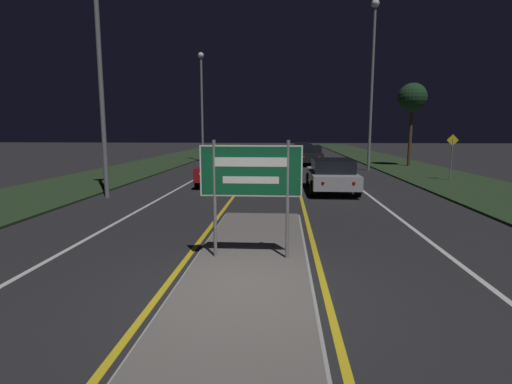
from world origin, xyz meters
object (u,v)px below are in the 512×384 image
car_receding_3 (302,147)px  car_approaching_0 (220,169)px  warning_sign (452,153)px  car_receding_2 (303,151)px  highway_sign (251,176)px  streetlight_left_far (202,95)px  car_receding_1 (310,155)px  car_receding_0 (332,174)px  streetlight_right_near (373,66)px

car_receding_3 → car_approaching_0: size_ratio=1.13×
warning_sign → car_receding_2: bearing=111.7°
highway_sign → car_receding_3: size_ratio=0.50×
streetlight_left_far → car_receding_3: streetlight_left_far is taller
car_receding_1 → car_receding_2: 7.61m
highway_sign → car_receding_0: bearing=74.1°
car_receding_0 → warning_sign: warning_sign is taller
highway_sign → streetlight_left_far: size_ratio=0.26×
highway_sign → streetlight_left_far: (-6.18, 25.73, 3.79)m
streetlight_left_far → warning_sign: streetlight_left_far is taller
streetlight_left_far → car_receding_1: (8.85, -2.41, -4.76)m
car_receding_2 → car_approaching_0: car_receding_2 is taller
car_receding_0 → car_receding_3: bearing=90.1°
streetlight_left_far → warning_sign: size_ratio=3.77×
highway_sign → warning_sign: 16.50m
streetlight_left_far → streetlight_right_near: bearing=-26.8°
car_receding_1 → car_receding_3: 15.35m
car_receding_1 → warning_sign: (6.70, -9.73, 0.72)m
car_receding_3 → car_approaching_0: 27.47m
streetlight_right_near → warning_sign: size_ratio=4.56×
car_receding_3 → car_receding_2: bearing=-91.8°
car_receding_0 → warning_sign: (6.62, 3.90, 0.76)m
streetlight_left_far → warning_sign: (15.55, -12.15, -4.04)m
car_receding_0 → car_approaching_0: car_receding_0 is taller
highway_sign → streetlight_right_near: 21.01m
streetlight_right_near → car_receding_2: size_ratio=2.41×
streetlight_right_near → highway_sign: bearing=-108.2°
streetlight_right_near → warning_sign: 8.39m
streetlight_right_near → streetlight_left_far: bearing=153.2°
warning_sign → streetlight_left_far: bearing=142.0°
car_approaching_0 → highway_sign: bearing=-78.0°
car_receding_2 → car_receding_0: bearing=-89.3°
streetlight_left_far → car_receding_2: streetlight_left_far is taller
highway_sign → car_receding_0: 10.12m
streetlight_right_near → car_receding_3: size_ratio=2.29×
highway_sign → warning_sign: size_ratio=1.00×
streetlight_right_near → car_receding_3: bearing=100.7°
streetlight_left_far → car_receding_2: bearing=30.9°
streetlight_left_far → car_receding_2: size_ratio=1.99×
streetlight_left_far → car_approaching_0: size_ratio=2.13×
car_receding_3 → car_receding_1: bearing=-90.2°
streetlight_left_far → car_approaching_0: bearing=-75.2°
car_receding_2 → warning_sign: (6.89, -17.34, 0.77)m
car_receding_2 → car_approaching_0: 19.86m
streetlight_left_far → warning_sign: bearing=-38.0°
streetlight_right_near → car_receding_1: (-3.69, 3.92, -5.97)m
streetlight_right_near → car_approaching_0: 13.17m
streetlight_left_far → highway_sign: bearing=-76.5°
car_receding_0 → car_receding_3: car_receding_0 is taller
car_receding_3 → warning_sign: warning_sign is taller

